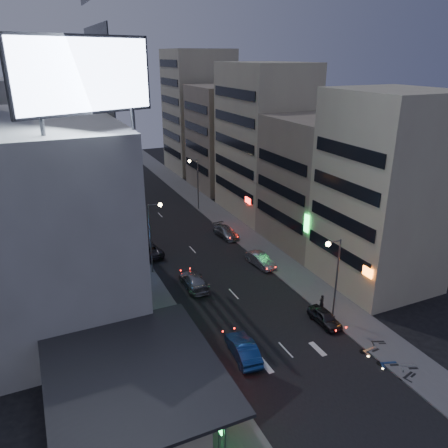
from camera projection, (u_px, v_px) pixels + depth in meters
ground at (314, 380)px, 32.95m from camera, size 180.00×180.00×0.00m
sidewalk_left at (122, 248)px, 55.27m from camera, size 4.00×120.00×0.12m
sidewalk_right at (236, 229)px, 61.46m from camera, size 4.00×120.00×0.12m
food_court at (122, 398)px, 28.56m from camera, size 11.00×13.00×3.88m
white_building at (40, 217)px, 40.07m from camera, size 14.00×24.00×18.00m
shophouse_near at (383, 192)px, 44.02m from camera, size 10.00×11.00×20.00m
shophouse_mid at (318, 182)px, 54.69m from camera, size 11.00×12.00×16.00m
shophouse_far at (264, 141)px, 64.43m from camera, size 10.00×14.00×22.00m
far_left_a at (40, 153)px, 61.49m from camera, size 11.00×10.00×20.00m
far_left_b at (35, 153)px, 73.22m from camera, size 12.00×10.00×15.00m
far_right_a at (225, 138)px, 78.07m from camera, size 11.00×12.00×18.00m
far_right_b at (199, 112)px, 89.05m from camera, size 12.00×12.00×24.00m
billboard at (84, 76)px, 28.53m from camera, size 9.52×3.75×6.20m
street_lamp_right_near at (334, 269)px, 38.37m from camera, size 1.60×0.44×8.02m
street_lamp_left at (153, 228)px, 47.38m from camera, size 1.60×0.44×8.02m
street_lamp_right_far at (195, 177)px, 67.20m from camera, size 1.60×0.44×8.02m
parked_car_right_near at (325, 317)px, 39.68m from camera, size 1.60×3.87×1.31m
parked_car_right_mid at (260, 260)px, 50.61m from camera, size 2.06×4.54×1.44m
parked_car_left at (147, 249)px, 53.35m from camera, size 3.22×5.93×1.58m
parked_car_right_far at (226, 232)px, 58.68m from camera, size 2.40×4.98×1.40m
road_car_blue at (243, 349)px, 35.22m from camera, size 2.22×4.98×1.59m
road_car_silver at (194, 281)px, 45.89m from camera, size 2.32×5.27×1.51m
person at (322, 302)px, 41.64m from camera, size 0.60×0.43×1.55m
scooter_black_a at (412, 365)px, 33.55m from camera, size 1.01×1.83×1.06m
scooter_silver_a at (416, 358)px, 34.23m from camera, size 1.36×2.07×1.20m
scooter_blue at (397, 355)px, 34.60m from camera, size 1.23×2.02×1.17m
scooter_black_b at (385, 336)px, 37.12m from camera, size 1.18×1.76×1.02m
scooter_silver_b at (375, 340)px, 36.40m from camera, size 0.76×1.96×1.18m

